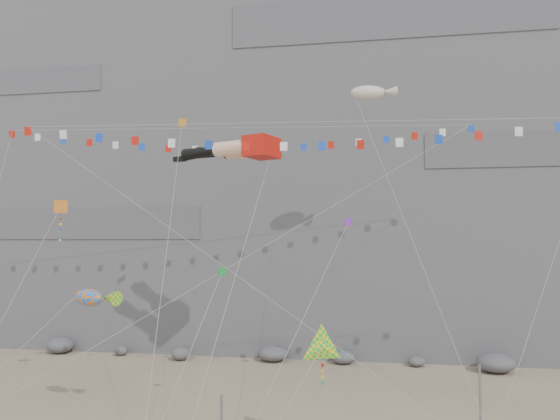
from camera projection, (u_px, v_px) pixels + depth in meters
The scene contains 13 objects.
cliff at pixel (297, 114), 63.07m from camera, with size 80.00×28.00×50.00m, color slate.
talus_boulders at pixel (273, 354), 46.89m from camera, with size 60.00×3.00×1.20m, color slate, non-canonical shape.
anchor_pole_right at pixel (480, 406), 27.28m from camera, with size 0.12×0.12×4.11m, color gray.
legs_kite at pixel (235, 150), 37.47m from camera, with size 8.02×17.73×21.94m.
flag_banner_upper at pixel (235, 128), 41.37m from camera, with size 34.89×16.71×26.76m.
flag_banner_lower at pixel (303, 123), 33.20m from camera, with size 34.69×6.35×20.47m.
harlequin_kite at pixel (60, 207), 35.13m from camera, with size 3.33×7.64×14.34m.
fish_windsock at pixel (88, 298), 31.13m from camera, with size 9.25×4.06×10.58m.
delta_kite at pixel (322, 348), 25.86m from camera, with size 4.27×4.30×7.23m.
blimp_windsock at pixel (369, 93), 39.65m from camera, with size 7.99×13.62×25.27m.
small_kite_a at pixel (182, 126), 38.83m from camera, with size 3.84×14.31×23.38m.
small_kite_b at pixel (347, 225), 35.64m from camera, with size 5.28×13.25×17.71m.
small_kite_c at pixel (221, 274), 30.78m from camera, with size 2.14×8.21×11.48m.
Camera 1 is at (8.62, -29.75, 10.27)m, focal length 35.00 mm.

